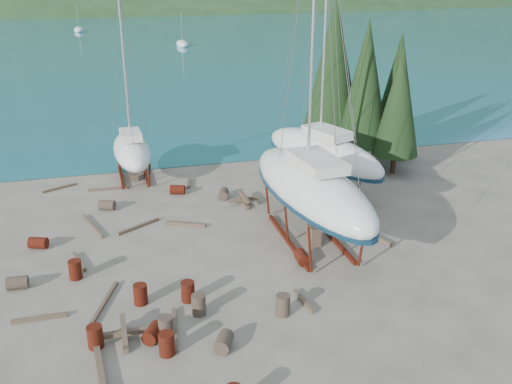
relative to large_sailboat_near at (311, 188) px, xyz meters
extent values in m
plane|color=#5C5448|center=(-5.00, -1.85, -2.88)|extent=(600.00, 600.00, 0.00)
cube|color=beige|center=(-25.00, 188.15, -0.88)|extent=(6.00, 5.00, 4.00)
cube|color=beige|center=(25.00, 188.15, -0.88)|extent=(6.00, 5.00, 4.00)
cylinder|color=black|center=(7.50, 10.15, -2.08)|extent=(0.36, 0.36, 1.60)
cone|color=black|center=(7.50, 10.15, 2.92)|extent=(3.60, 3.60, 8.40)
cylinder|color=black|center=(9.00, 8.15, -2.20)|extent=(0.36, 0.36, 1.36)
cone|color=black|center=(9.00, 8.15, 2.05)|extent=(3.06, 3.06, 7.14)
cylinder|color=black|center=(6.00, 12.15, -1.96)|extent=(0.36, 0.36, 1.84)
cone|color=black|center=(6.00, 12.15, 3.79)|extent=(4.14, 4.14, 9.66)
cylinder|color=black|center=(10.50, 11.15, -2.16)|extent=(0.36, 0.36, 1.44)
cone|color=black|center=(10.50, 11.15, 2.34)|extent=(3.24, 3.24, 7.56)
ellipsoid|color=silver|center=(5.00, 78.15, -2.50)|extent=(2.00, 5.00, 1.40)
cylinder|color=silver|center=(5.00, 78.15, 0.35)|extent=(0.08, 0.08, 5.00)
ellipsoid|color=silver|center=(-13.00, 108.15, -2.50)|extent=(2.00, 5.00, 1.40)
cylinder|color=silver|center=(-13.00, 108.15, 0.35)|extent=(0.08, 0.08, 5.00)
ellipsoid|color=silver|center=(0.00, 0.02, -0.04)|extent=(4.41, 11.64, 2.65)
cube|color=#0B273A|center=(0.00, -0.55, -0.92)|extent=(0.45, 2.06, 1.00)
cube|color=silver|center=(0.00, -0.55, 1.53)|extent=(2.15, 3.57, 0.50)
cylinder|color=silver|center=(0.00, 0.59, 8.20)|extent=(0.14, 0.14, 13.64)
cube|color=maroon|center=(-1.16, 0.02, -2.78)|extent=(0.18, 6.25, 0.20)
cube|color=maroon|center=(1.16, 0.02, -2.78)|extent=(0.18, 6.25, 0.20)
cube|color=brown|center=(0.00, -0.55, -2.38)|extent=(0.50, 0.80, 1.02)
ellipsoid|color=silver|center=(3.06, 6.21, -0.37)|extent=(5.97, 10.27, 2.33)
cube|color=#0B273A|center=(3.06, 5.72, -1.09)|extent=(0.82, 1.76, 1.00)
cube|color=silver|center=(3.06, 5.72, 1.05)|extent=(2.47, 3.32, 0.50)
cylinder|color=silver|center=(3.06, 6.71, 6.82)|extent=(0.14, 0.14, 11.85)
cube|color=maroon|center=(2.05, 6.21, -2.78)|extent=(0.18, 5.43, 0.20)
cube|color=maroon|center=(4.07, 6.21, -2.78)|extent=(0.18, 5.43, 0.20)
cube|color=brown|center=(3.06, 5.72, -2.46)|extent=(0.50, 0.80, 0.85)
ellipsoid|color=silver|center=(-8.04, 11.82, -1.02)|extent=(2.56, 7.32, 1.86)
cube|color=#0B273A|center=(-8.04, 11.46, -1.50)|extent=(0.30, 1.31, 1.00)
cube|color=silver|center=(-8.04, 11.46, 0.16)|extent=(1.33, 2.22, 0.50)
cylinder|color=silver|center=(-8.04, 12.18, 4.35)|extent=(0.14, 0.14, 8.68)
cube|color=maroon|center=(-8.83, 11.82, -2.78)|extent=(0.18, 3.98, 0.20)
cube|color=maroon|center=(-7.24, 11.82, -2.78)|extent=(0.18, 3.98, 0.20)
cube|color=brown|center=(-8.04, 11.46, -2.67)|extent=(0.50, 0.80, 0.43)
imported|color=navy|center=(1.26, 3.54, -1.97)|extent=(0.59, 0.75, 1.83)
cylinder|color=maroon|center=(-10.66, -6.24, -2.44)|extent=(0.58, 0.58, 0.88)
cylinder|color=#2D2823|center=(-6.14, -7.58, -2.59)|extent=(0.91, 1.05, 0.58)
cylinder|color=maroon|center=(-13.33, 2.71, -2.59)|extent=(1.03, 0.85, 0.58)
cylinder|color=maroon|center=(-5.63, 8.14, -2.59)|extent=(1.02, 0.83, 0.58)
cylinder|color=#2D2823|center=(-3.38, -6.05, -2.44)|extent=(0.58, 0.58, 0.88)
cylinder|color=maroon|center=(-1.20, -2.20, -2.59)|extent=(0.62, 0.91, 0.58)
cylinder|color=maroon|center=(-11.47, -0.86, -2.44)|extent=(0.58, 0.58, 0.88)
cylinder|color=#2D2823|center=(-9.89, 6.78, -2.59)|extent=(1.04, 0.88, 0.58)
cylinder|color=maroon|center=(-8.82, -3.72, -2.44)|extent=(0.58, 0.58, 0.88)
cylinder|color=#2D2823|center=(-3.05, 6.70, -2.59)|extent=(0.81, 1.01, 0.58)
cylinder|color=maroon|center=(-8.58, -6.35, -2.59)|extent=(0.94, 1.05, 0.58)
cylinder|color=maroon|center=(-8.19, -7.36, -2.44)|extent=(0.58, 0.58, 0.88)
cylinder|color=maroon|center=(-6.89, -4.02, -2.44)|extent=(0.58, 0.58, 0.88)
cylinder|color=#2D2823|center=(-13.89, -1.12, -2.59)|extent=(0.90, 0.62, 0.58)
cylinder|color=#2D2823|center=(-8.09, -6.32, -2.44)|extent=(0.58, 0.58, 0.88)
cylinder|color=#2D2823|center=(-6.63, -5.13, -2.44)|extent=(0.58, 0.58, 0.88)
cube|color=brown|center=(-12.70, 10.95, -2.81)|extent=(2.08, 1.15, 0.14)
cube|color=brown|center=(3.43, -0.88, -2.79)|extent=(0.82, 2.02, 0.19)
cube|color=brown|center=(-10.29, -3.36, -2.81)|extent=(1.24, 3.07, 0.15)
cube|color=brown|center=(-11.36, 0.55, -2.80)|extent=(0.69, 1.88, 0.17)
cube|color=brown|center=(-7.73, -6.03, -2.80)|extent=(0.43, 2.81, 0.16)
cube|color=brown|center=(-4.71, 9.64, -2.79)|extent=(0.52, 1.66, 0.19)
cube|color=brown|center=(-2.28, -5.49, -2.80)|extent=(0.40, 1.79, 0.17)
cube|color=brown|center=(-5.88, 3.39, -2.79)|extent=(2.10, 1.16, 0.19)
cube|color=brown|center=(-9.73, 9.97, -2.81)|extent=(2.49, 0.29, 0.15)
cube|color=brown|center=(-8.34, 3.81, -2.80)|extent=(2.34, 1.53, 0.16)
cube|color=brown|center=(-12.82, -3.87, -2.80)|extent=(2.12, 0.17, 0.17)
cube|color=brown|center=(-10.72, 4.54, -2.81)|extent=(1.14, 3.17, 0.15)
cube|color=brown|center=(-10.55, -7.67, -2.77)|extent=(0.48, 3.00, 0.23)
cube|color=brown|center=(-9.63, -6.08, -2.78)|extent=(0.20, 1.80, 0.20)
cube|color=brown|center=(-9.63, -6.08, -2.58)|extent=(1.80, 0.20, 0.20)
cube|color=brown|center=(-9.63, -6.08, -2.38)|extent=(0.20, 1.80, 0.20)
cube|color=brown|center=(-2.09, 5.50, -2.78)|extent=(0.20, 1.80, 0.20)
cube|color=brown|center=(-2.09, 5.50, -2.58)|extent=(1.80, 0.20, 0.20)
cube|color=brown|center=(-2.09, 5.50, -2.38)|extent=(0.20, 1.80, 0.20)
camera|label=1|loc=(-9.57, -24.61, 10.16)|focal=40.00mm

